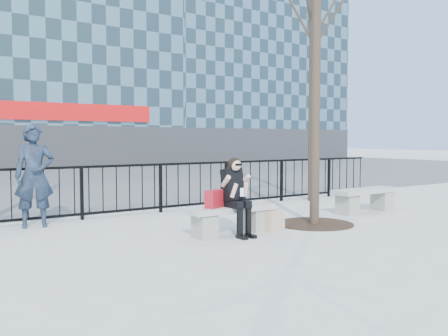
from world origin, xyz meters
TOP-DOWN VIEW (x-y plane):
  - ground at (0.00, 0.00)m, footprint 120.00×120.00m
  - street_surface at (0.00, 15.00)m, footprint 60.00×23.00m
  - railing at (0.00, 3.00)m, footprint 14.00×0.06m
  - building_right at (20.00, 27.00)m, footprint 16.20×10.20m
  - tree_right at (4.50, 2.60)m, footprint 2.80×2.80m
  - tree_grate at (1.90, -0.10)m, footprint 1.50×1.50m
  - bench_main at (0.00, 0.00)m, footprint 1.65×0.46m
  - bench_second at (4.01, 0.40)m, footprint 1.79×0.50m
  - seated_woman at (0.00, -0.16)m, footprint 0.50×0.64m
  - handbag at (-0.34, 0.02)m, footprint 0.40×0.31m
  - shopping_bag at (0.79, -0.22)m, footprint 0.42×0.22m
  - standing_man at (-2.60, 2.68)m, footprint 0.79×0.60m

SIDE VIEW (x-z plane):
  - ground at x=0.00m, z-range 0.00..0.00m
  - street_surface at x=0.00m, z-range 0.00..0.01m
  - tree_grate at x=1.90m, z-range 0.00..0.02m
  - shopping_bag at x=0.79m, z-range 0.00..0.38m
  - bench_main at x=0.00m, z-range 0.06..0.55m
  - bench_second at x=4.01m, z-range 0.06..0.59m
  - railing at x=0.00m, z-range 0.00..1.11m
  - handbag at x=-0.34m, z-range 0.49..0.79m
  - seated_woman at x=0.00m, z-range 0.00..1.34m
  - standing_man at x=-2.60m, z-range 0.00..1.93m
  - tree_right at x=4.50m, z-range 1.74..8.74m
  - building_right at x=20.00m, z-range 0.00..20.60m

